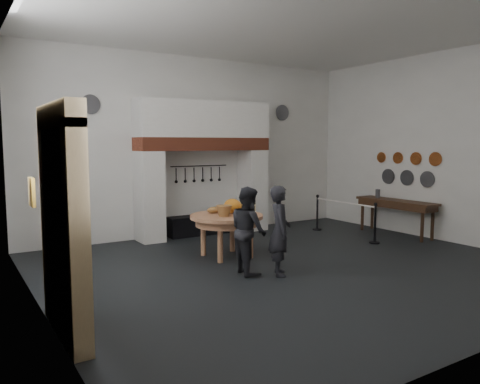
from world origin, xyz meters
TOP-DOWN VIEW (x-y plane):
  - floor at (0.00, 0.00)m, footprint 9.00×8.00m
  - ceiling at (0.00, 0.00)m, footprint 9.00×8.00m
  - wall_back at (0.00, 4.00)m, footprint 9.00×0.02m
  - wall_left at (-4.50, 0.00)m, footprint 0.02×8.00m
  - wall_right at (4.50, 0.00)m, footprint 0.02×8.00m
  - chimney_pier_left at (-1.48, 3.65)m, footprint 0.55×0.70m
  - chimney_pier_right at (1.48, 3.65)m, footprint 0.55×0.70m
  - hearth_brick_band at (0.00, 3.65)m, footprint 3.50×0.72m
  - chimney_hood at (0.00, 3.65)m, footprint 3.50×0.70m
  - iron_range at (0.00, 3.72)m, footprint 1.90×0.45m
  - utensil_rail at (0.00, 3.92)m, footprint 1.60×0.02m
  - door_recess at (-4.47, -1.00)m, footprint 0.04×1.10m
  - door_jamb_near at (-4.38, -1.70)m, footprint 0.22×0.30m
  - door_jamb_far at (-4.38, -0.30)m, footprint 0.22×0.30m
  - door_lintel at (-4.38, -1.00)m, footprint 0.22×1.70m
  - wall_plaque at (-4.45, 0.80)m, footprint 0.05×0.34m
  - work_table at (-0.72, 1.34)m, footprint 1.91×1.91m
  - pumpkin at (-0.52, 1.44)m, footprint 0.36×0.36m
  - cheese_block_big at (-0.22, 1.29)m, footprint 0.22×0.22m
  - cheese_block_small at (-0.24, 1.59)m, footprint 0.18×0.18m
  - wicker_basket at (-0.87, 1.19)m, footprint 0.41×0.41m
  - bread_loaf at (-0.82, 1.69)m, footprint 0.31×0.18m
  - visitor_near at (-0.60, -0.31)m, footprint 0.61×0.69m
  - visitor_far at (-1.00, 0.09)m, footprint 0.70×0.84m
  - side_table at (4.10, 1.02)m, footprint 0.55×2.20m
  - pewter_jug at (4.10, 1.62)m, footprint 0.12×0.12m
  - copper_pan_a at (4.46, 0.20)m, footprint 0.03×0.34m
  - copper_pan_b at (4.46, 0.75)m, footprint 0.03×0.32m
  - copper_pan_c at (4.46, 1.30)m, footprint 0.03×0.30m
  - copper_pan_d at (4.46, 1.85)m, footprint 0.03×0.28m
  - pewter_plate_left at (4.46, 0.40)m, footprint 0.03×0.40m
  - pewter_plate_mid at (4.46, 1.00)m, footprint 0.03×0.40m
  - pewter_plate_right at (4.46, 1.60)m, footprint 0.03×0.40m
  - pewter_plate_back_left at (-2.70, 3.96)m, footprint 0.44×0.03m
  - pewter_plate_back_right at (2.70, 3.96)m, footprint 0.44×0.03m
  - barrier_post_near at (2.87, 0.60)m, footprint 0.05×0.05m
  - barrier_post_far at (2.87, 2.60)m, footprint 0.05×0.05m
  - barrier_rope at (2.87, 1.60)m, footprint 0.04×2.00m

SIDE VIEW (x-z plane):
  - floor at x=0.00m, z-range -0.01..0.01m
  - iron_range at x=0.00m, z-range 0.00..0.50m
  - barrier_post_near at x=2.87m, z-range 0.00..0.90m
  - barrier_post_far at x=2.87m, z-range 0.00..0.90m
  - visitor_far at x=-1.00m, z-range 0.00..1.57m
  - visitor_near at x=-0.60m, z-range 0.00..1.60m
  - work_table at x=-0.72m, z-range 0.80..0.88m
  - barrier_rope at x=2.87m, z-range 0.83..0.87m
  - side_table at x=4.10m, z-range 0.84..0.90m
  - bread_loaf at x=-0.82m, z-range 0.87..1.01m
  - cheese_block_small at x=-0.24m, z-range 0.88..1.07m
  - wicker_basket at x=-0.87m, z-range 0.88..1.09m
  - cheese_block_big at x=-0.22m, z-range 0.88..1.11m
  - pewter_jug at x=4.10m, z-range 0.90..1.12m
  - pumpkin at x=-0.52m, z-range 0.88..1.18m
  - chimney_pier_left at x=-1.48m, z-range 0.00..2.15m
  - chimney_pier_right at x=1.48m, z-range 0.00..2.15m
  - door_recess at x=-4.47m, z-range 0.00..2.50m
  - door_jamb_near at x=-4.38m, z-range 0.00..2.60m
  - door_jamb_far at x=-4.38m, z-range 0.00..2.60m
  - pewter_plate_left at x=4.46m, z-range 1.25..1.65m
  - pewter_plate_mid at x=4.46m, z-range 1.25..1.65m
  - pewter_plate_right at x=4.46m, z-range 1.25..1.65m
  - wall_plaque at x=-4.45m, z-range 1.38..1.82m
  - utensil_rail at x=0.00m, z-range 1.74..1.76m
  - copper_pan_b at x=4.46m, z-range 1.79..2.11m
  - copper_pan_d at x=4.46m, z-range 1.81..2.09m
  - copper_pan_a at x=4.46m, z-range 1.78..2.12m
  - copper_pan_c at x=4.46m, z-range 1.80..2.10m
  - wall_back at x=0.00m, z-range 0.00..4.50m
  - wall_left at x=-4.50m, z-range 0.00..4.50m
  - wall_right at x=4.50m, z-range 0.00..4.50m
  - hearth_brick_band at x=0.00m, z-range 2.15..2.47m
  - door_lintel at x=-4.38m, z-range 2.50..2.80m
  - chimney_hood at x=0.00m, z-range 2.47..3.37m
  - pewter_plate_back_left at x=-2.70m, z-range 2.98..3.42m
  - pewter_plate_back_right at x=2.70m, z-range 2.98..3.42m
  - ceiling at x=0.00m, z-range 4.49..4.51m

